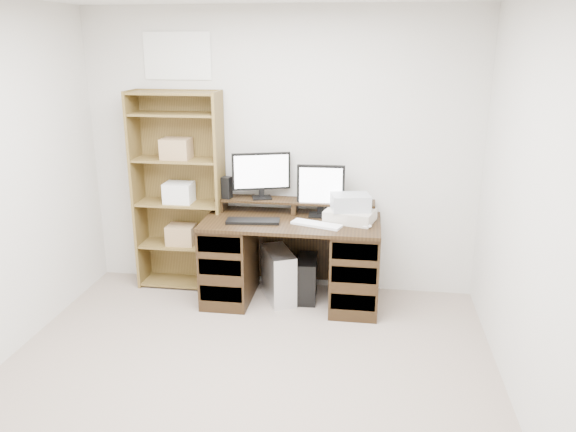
% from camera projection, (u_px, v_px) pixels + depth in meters
% --- Properties ---
extents(room, '(3.54, 4.04, 2.54)m').
position_uv_depth(room, '(222.00, 222.00, 3.09)').
color(room, gray).
rests_on(room, ground).
extents(desk, '(1.50, 0.70, 0.75)m').
position_uv_depth(desk, '(292.00, 259.00, 4.88)').
color(desk, black).
rests_on(desk, ground).
extents(riser_shelf, '(1.40, 0.22, 0.12)m').
position_uv_depth(riser_shelf, '(295.00, 203.00, 4.94)').
color(riser_shelf, black).
rests_on(riser_shelf, desk).
extents(monitor_wide, '(0.50, 0.20, 0.41)m').
position_uv_depth(monitor_wide, '(261.00, 173.00, 4.92)').
color(monitor_wide, black).
rests_on(monitor_wide, riser_shelf).
extents(monitor_small, '(0.41, 0.16, 0.45)m').
position_uv_depth(monitor_small, '(321.00, 188.00, 4.81)').
color(monitor_small, black).
rests_on(monitor_small, desk).
extents(speaker, '(0.09, 0.09, 0.19)m').
position_uv_depth(speaker, '(227.00, 188.00, 4.94)').
color(speaker, black).
rests_on(speaker, riser_shelf).
extents(keyboard_black, '(0.46, 0.19, 0.02)m').
position_uv_depth(keyboard_black, '(253.00, 221.00, 4.70)').
color(keyboard_black, black).
rests_on(keyboard_black, desk).
extents(keyboard_white, '(0.44, 0.25, 0.02)m').
position_uv_depth(keyboard_white, '(316.00, 224.00, 4.62)').
color(keyboard_white, white).
rests_on(keyboard_white, desk).
extents(mouse, '(0.09, 0.06, 0.03)m').
position_uv_depth(mouse, '(366.00, 226.00, 4.56)').
color(mouse, white).
rests_on(mouse, desk).
extents(printer, '(0.46, 0.39, 0.10)m').
position_uv_depth(printer, '(350.00, 216.00, 4.72)').
color(printer, beige).
rests_on(printer, desk).
extents(basket, '(0.35, 0.29, 0.13)m').
position_uv_depth(basket, '(351.00, 202.00, 4.68)').
color(basket, '#A2A7AD').
rests_on(basket, printer).
extents(tower_silver, '(0.38, 0.50, 0.46)m').
position_uv_depth(tower_silver, '(278.00, 275.00, 4.95)').
color(tower_silver, silver).
rests_on(tower_silver, ground).
extents(tower_black, '(0.18, 0.39, 0.38)m').
position_uv_depth(tower_black, '(307.00, 278.00, 4.97)').
color(tower_black, black).
rests_on(tower_black, ground).
extents(bookshelf, '(0.80, 0.30, 1.80)m').
position_uv_depth(bookshelf, '(180.00, 190.00, 5.06)').
color(bookshelf, brown).
rests_on(bookshelf, ground).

